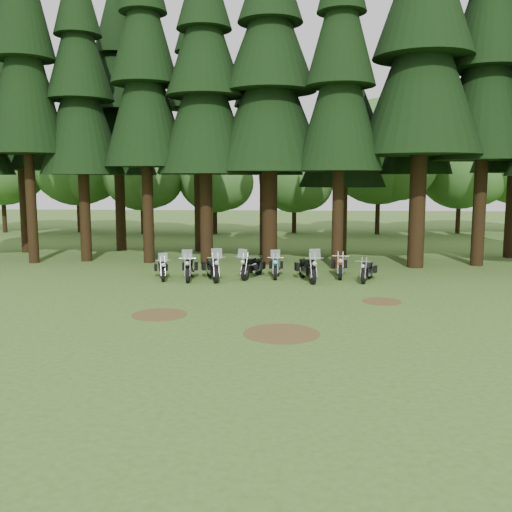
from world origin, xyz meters
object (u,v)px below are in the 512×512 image
Objects in this scene: motorcycle_1 at (189,269)px; motorcycle_3 at (252,267)px; motorcycle_5 at (307,269)px; motorcycle_7 at (367,271)px; motorcycle_0 at (162,269)px; motorcycle_4 at (276,267)px; motorcycle_6 at (340,266)px; motorcycle_2 at (212,268)px.

motorcycle_1 is 1.06× the size of motorcycle_3.
motorcycle_5 is 2.57m from motorcycle_7.
motorcycle_4 is (4.98, 0.82, 0.03)m from motorcycle_0.
motorcycle_7 is at bearing -11.09° from motorcycle_4.
motorcycle_4 reaches higher than motorcycle_6.
motorcycle_3 is (1.68, 0.65, -0.04)m from motorcycle_2.
motorcycle_1 is 2.78m from motorcycle_3.
motorcycle_4 is (2.74, 0.88, -0.05)m from motorcycle_2.
motorcycle_4 is at bearing 0.02° from motorcycle_2.
motorcycle_1 is (1.23, -0.09, 0.06)m from motorcycle_0.
motorcycle_0 is at bearing -171.26° from motorcycle_4.
motorcycle_2 is 1.08× the size of motorcycle_3.
motorcycle_3 is (3.93, 0.59, 0.04)m from motorcycle_0.
motorcycle_3 is at bearing 7.73° from motorcycle_1.
motorcycle_5 is (1.39, -0.87, 0.05)m from motorcycle_4.
motorcycle_0 is 0.83× the size of motorcycle_5.
motorcycle_3 is 0.96× the size of motorcycle_6.
motorcycle_6 is (3.92, 0.49, 0.00)m from motorcycle_3.
motorcycle_0 is 1.01× the size of motorcycle_7.
motorcycle_1 is at bearing -147.38° from motorcycle_3.
motorcycle_3 is 2.53m from motorcycle_5.
motorcycle_3 is 1.02× the size of motorcycle_4.
motorcycle_2 reaches higher than motorcycle_4.
motorcycle_0 is 8.94m from motorcycle_7.
motorcycle_1 is at bearing -166.66° from motorcycle_6.
motorcycle_1 is 5.14m from motorcycle_5.
motorcycle_5 reaches higher than motorcycle_3.
motorcycle_7 is at bearing 12.71° from motorcycle_3.
motorcycle_2 is 1.10× the size of motorcycle_4.
motorcycle_7 is (3.95, -0.73, -0.03)m from motorcycle_4.
motorcycle_0 reaches higher than motorcycle_7.
motorcycle_1 is 1.08× the size of motorcycle_4.
motorcycle_1 is at bearing -20.93° from motorcycle_0.
motorcycle_0 is 0.88× the size of motorcycle_6.
motorcycle_2 is at bearing 166.31° from motorcycle_5.
motorcycle_4 is 0.89× the size of motorcycle_5.
motorcycle_5 is at bearing 3.74° from motorcycle_3.
motorcycle_3 is at bearing 3.38° from motorcycle_2.
motorcycle_4 is 0.95× the size of motorcycle_6.
motorcycle_5 reaches higher than motorcycle_2.
motorcycle_2 reaches higher than motorcycle_6.
motorcycle_0 is at bearing -168.83° from motorcycle_6.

